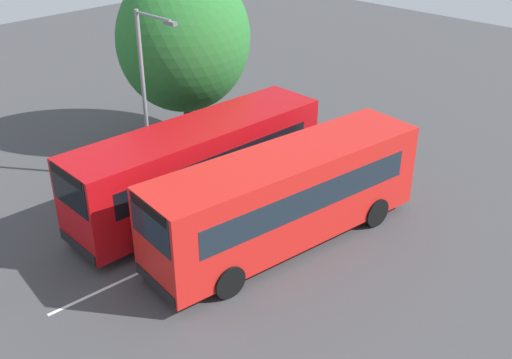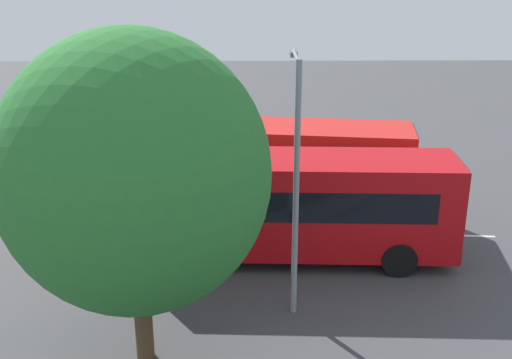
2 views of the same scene
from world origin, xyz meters
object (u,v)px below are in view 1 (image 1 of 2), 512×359
(bus_center_left, at_px, (286,196))
(street_lamp, at_px, (147,88))
(depot_tree, at_px, (184,39))
(bus_far_left, at_px, (198,164))

(bus_center_left, height_order, street_lamp, street_lamp)
(street_lamp, xyz_separation_m, depot_tree, (-3.83, -2.28, 0.75))
(depot_tree, bearing_deg, bus_far_left, 53.33)
(bus_center_left, relative_size, depot_tree, 1.31)
(street_lamp, bearing_deg, bus_center_left, 2.82)
(bus_center_left, xyz_separation_m, depot_tree, (-3.48, -9.27, 2.94))
(bus_far_left, height_order, street_lamp, street_lamp)
(bus_far_left, distance_m, depot_tree, 7.31)
(bus_far_left, distance_m, street_lamp, 3.79)
(depot_tree, bearing_deg, bus_center_left, 69.41)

